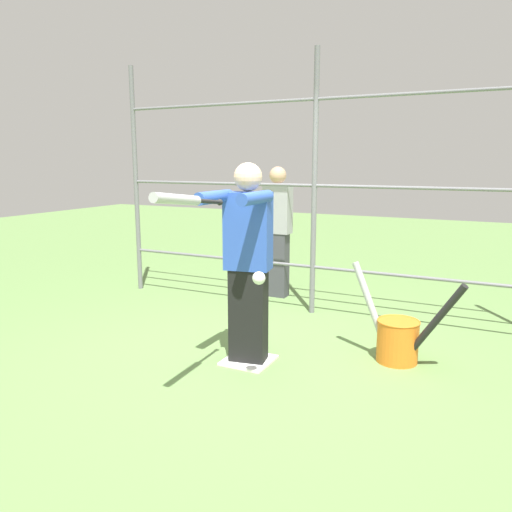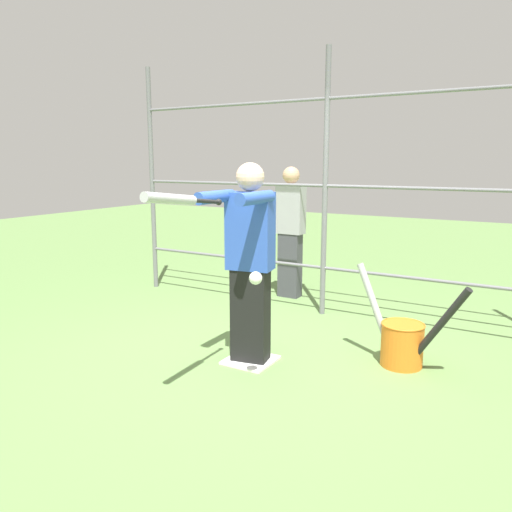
{
  "view_description": "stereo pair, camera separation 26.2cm",
  "coord_description": "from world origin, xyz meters",
  "px_view_note": "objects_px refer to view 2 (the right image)",
  "views": [
    {
      "loc": [
        -1.89,
        3.66,
        1.73
      ],
      "look_at": [
        -0.17,
        0.2,
        0.99
      ],
      "focal_mm": 35.0,
      "sensor_mm": 36.0,
      "label": 1
    },
    {
      "loc": [
        -2.12,
        3.53,
        1.73
      ],
      "look_at": [
        -0.17,
        0.2,
        0.99
      ],
      "focal_mm": 35.0,
      "sensor_mm": 36.0,
      "label": 2
    }
  ],
  "objects_px": {
    "batter": "(249,258)",
    "bystander_behind_fence": "(290,230)",
    "bat_bucket": "(402,341)",
    "baseball_bat_swinging": "(177,199)",
    "softball_in_flight": "(256,278)"
  },
  "relations": [
    {
      "from": "batter",
      "to": "bat_bucket",
      "type": "height_order",
      "value": "batter"
    },
    {
      "from": "baseball_bat_swinging",
      "to": "bystander_behind_fence",
      "type": "relative_size",
      "value": 0.54
    },
    {
      "from": "baseball_bat_swinging",
      "to": "batter",
      "type": "bearing_deg",
      "value": -87.91
    },
    {
      "from": "batter",
      "to": "bat_bucket",
      "type": "relative_size",
      "value": 1.73
    },
    {
      "from": "bystander_behind_fence",
      "to": "batter",
      "type": "bearing_deg",
      "value": 107.36
    },
    {
      "from": "bat_bucket",
      "to": "baseball_bat_swinging",
      "type": "bearing_deg",
      "value": 54.06
    },
    {
      "from": "batter",
      "to": "bystander_behind_fence",
      "type": "relative_size",
      "value": 1.03
    },
    {
      "from": "bystander_behind_fence",
      "to": "baseball_bat_swinging",
      "type": "bearing_deg",
      "value": 102.71
    },
    {
      "from": "batter",
      "to": "bystander_behind_fence",
      "type": "height_order",
      "value": "batter"
    },
    {
      "from": "bat_bucket",
      "to": "bystander_behind_fence",
      "type": "relative_size",
      "value": 0.6
    },
    {
      "from": "batter",
      "to": "baseball_bat_swinging",
      "type": "xyz_separation_m",
      "value": [
        -0.04,
        0.97,
        0.55
      ]
    },
    {
      "from": "batter",
      "to": "softball_in_flight",
      "type": "height_order",
      "value": "batter"
    },
    {
      "from": "baseball_bat_swinging",
      "to": "softball_in_flight",
      "type": "height_order",
      "value": "baseball_bat_swinging"
    },
    {
      "from": "baseball_bat_swinging",
      "to": "bystander_behind_fence",
      "type": "distance_m",
      "value": 3.2
    },
    {
      "from": "batter",
      "to": "bystander_behind_fence",
      "type": "bearing_deg",
      "value": -72.64
    }
  ]
}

